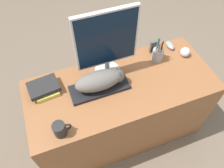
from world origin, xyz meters
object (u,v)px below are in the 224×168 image
Objects in this scene: computer_mouse at (170,45)px; baseball at (185,52)px; keyboard at (99,88)px; cat at (101,80)px; book_stack at (45,88)px; pen_cup at (158,54)px; phone at (153,47)px; monitor at (107,42)px; coffee_mug at (60,129)px.

computer_mouse is 1.38× the size of baseball.
cat is (0.02, 0.00, 0.08)m from keyboard.
book_stack is (-1.06, -0.09, 0.01)m from computer_mouse.
pen_cup reaches higher than computer_mouse.
book_stack is at bearing -174.23° from phone.
pen_cup is (0.51, 0.12, -0.04)m from cat.
cat is 0.41m from book_stack.
monitor is at bearing 55.91° from cat.
cat is at bearing 0.00° from keyboard.
coffee_mug is 0.97m from phone.
coffee_mug reaches higher than book_stack.
keyboard is at bearing -158.73° from phone.
cat is 0.71m from computer_mouse.
baseball reaches higher than keyboard.
pen_cup is at bearing 12.55° from keyboard.
monitor is at bearing 2.35° from book_stack.
phone is at bearing 5.77° from book_stack.
computer_mouse is at bearing 23.58° from coffee_mug.
book_stack is (-0.39, 0.12, -0.06)m from cat.
cat is at bearing -166.99° from pen_cup.
pen_cup is 2.06× the size of phone.
pen_cup reaches higher than coffee_mug.
coffee_mug is (-0.35, -0.24, -0.04)m from cat.
monitor reaches higher than book_stack.
coffee_mug is 1.51× the size of baseball.
pen_cup is (-0.17, -0.09, 0.04)m from computer_mouse.
cat is 3.40× the size of phone.
computer_mouse is 0.14m from baseball.
pen_cup is at bearing 0.10° from book_stack.
baseball is (0.06, -0.13, 0.02)m from computer_mouse.
computer_mouse is at bearing 27.33° from pen_cup.
baseball is at bearing 5.79° from cat.
cat is at bearing -158.01° from phone.
keyboard is at bearing -174.35° from baseball.
pen_cup is at bearing 169.39° from baseball.
monitor reaches higher than computer_mouse.
coffee_mug is 1.13m from baseball.
phone is at bearing 179.26° from computer_mouse.
cat is at bearing -174.21° from baseball.
pen_cup reaches higher than book_stack.
book_stack is at bearing 95.72° from coffee_mug.
phone reaches higher than keyboard.
keyboard is at bearing -17.45° from book_stack.
monitor reaches higher than keyboard.
computer_mouse is (0.58, 0.07, -0.28)m from monitor.
baseball is 0.71× the size of phone.
coffee_mug is 0.51× the size of book_stack.
computer_mouse is 0.46× the size of book_stack.
monitor is 2.42× the size of pen_cup.
book_stack reaches higher than keyboard.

